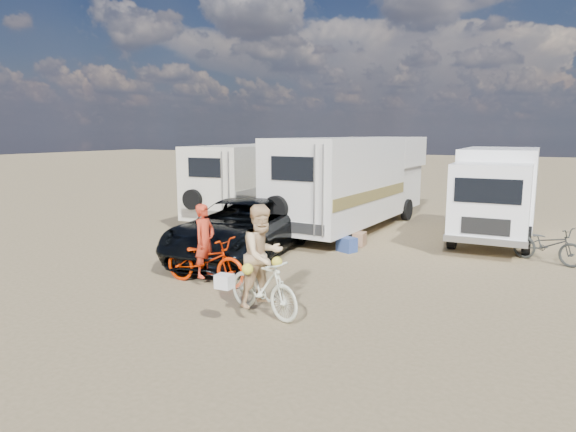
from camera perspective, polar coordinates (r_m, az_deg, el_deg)
The scene contains 12 objects.
ground at distance 11.19m, azimuth -3.13°, elevation -7.65°, with size 140.00×140.00×0.00m, color #8E7955.
rv_main at distance 17.57m, azimuth 7.46°, elevation 3.65°, with size 2.38×8.42×3.12m, color white, non-canonical shape.
rv_left at distance 19.68m, azimuth -3.51°, elevation 3.89°, with size 2.18×7.33×2.82m, color white, non-canonical shape.
box_truck at distance 16.61m, azimuth 22.34°, elevation 2.15°, with size 2.15×5.68×2.79m, color white, non-canonical shape.
dark_suv at distance 13.54m, azimuth -5.44°, elevation -1.41°, with size 2.51×5.43×1.51m, color black.
bike_man at distance 11.16m, azimuth -9.30°, elevation -4.96°, with size 0.71×2.03×1.07m, color red.
bike_woman at distance 9.23m, azimuth -2.85°, elevation -7.86°, with size 0.51×1.79×1.08m, color beige.
rider_man at distance 11.10m, azimuth -9.34°, elevation -3.65°, with size 0.58×0.38×1.59m, color red.
rider_woman at distance 9.12m, azimuth -2.87°, elevation -5.56°, with size 0.90×0.70×1.85m, color #DDB481.
bike_parked at distance 14.45m, azimuth 27.15°, elevation -2.87°, with size 0.63×1.79×0.94m, color #2A2C2A.
cooler at distance 14.20m, azimuth 6.63°, elevation -3.20°, with size 0.50×0.37×0.40m, color navy.
crate at distance 14.99m, azimuth 7.70°, elevation -2.57°, with size 0.50×0.50×0.40m, color #8A654B.
Camera 1 is at (5.36, -9.27, 3.26)m, focal length 31.63 mm.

